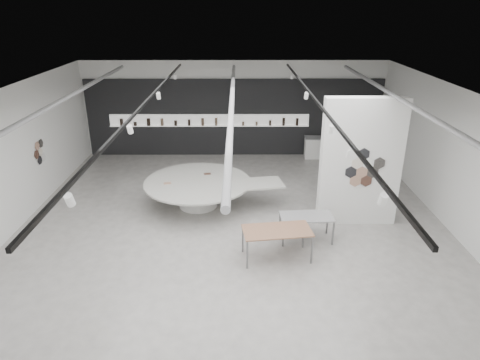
{
  "coord_description": "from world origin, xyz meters",
  "views": [
    {
      "loc": [
        0.15,
        -9.93,
        5.84
      ],
      "look_at": [
        0.2,
        1.2,
        1.21
      ],
      "focal_mm": 32.0,
      "sensor_mm": 36.0,
      "label": 1
    }
  ],
  "objects_px": {
    "display_island": "(200,190)",
    "sample_table_wood": "(277,232)",
    "kitchen_counter": "(323,148)",
    "sample_table_stone": "(307,218)",
    "partition_column": "(361,163)"
  },
  "relations": [
    {
      "from": "display_island",
      "to": "sample_table_wood",
      "type": "distance_m",
      "value": 3.62
    },
    {
      "from": "sample_table_wood",
      "to": "kitchen_counter",
      "type": "distance_m",
      "value": 7.81
    },
    {
      "from": "sample_table_wood",
      "to": "sample_table_stone",
      "type": "height_order",
      "value": "sample_table_wood"
    },
    {
      "from": "display_island",
      "to": "kitchen_counter",
      "type": "xyz_separation_m",
      "value": [
        4.61,
        4.46,
        -0.11
      ]
    },
    {
      "from": "kitchen_counter",
      "to": "sample_table_stone",
      "type": "bearing_deg",
      "value": -101.2
    },
    {
      "from": "sample_table_wood",
      "to": "display_island",
      "type": "bearing_deg",
      "value": 125.65
    },
    {
      "from": "sample_table_stone",
      "to": "sample_table_wood",
      "type": "bearing_deg",
      "value": -134.72
    },
    {
      "from": "display_island",
      "to": "sample_table_wood",
      "type": "xyz_separation_m",
      "value": [
        2.1,
        -2.94,
        0.18
      ]
    },
    {
      "from": "partition_column",
      "to": "sample_table_stone",
      "type": "xyz_separation_m",
      "value": [
        -1.56,
        -1.03,
        -1.15
      ]
    },
    {
      "from": "sample_table_stone",
      "to": "kitchen_counter",
      "type": "bearing_deg",
      "value": 75.83
    },
    {
      "from": "partition_column",
      "to": "display_island",
      "type": "bearing_deg",
      "value": 166.89
    },
    {
      "from": "partition_column",
      "to": "display_island",
      "type": "xyz_separation_m",
      "value": [
        -4.52,
        1.05,
        -1.26
      ]
    },
    {
      "from": "display_island",
      "to": "sample_table_stone",
      "type": "xyz_separation_m",
      "value": [
        2.95,
        -2.08,
        0.11
      ]
    },
    {
      "from": "display_island",
      "to": "sample_table_stone",
      "type": "distance_m",
      "value": 3.61
    },
    {
      "from": "display_island",
      "to": "kitchen_counter",
      "type": "distance_m",
      "value": 6.41
    }
  ]
}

